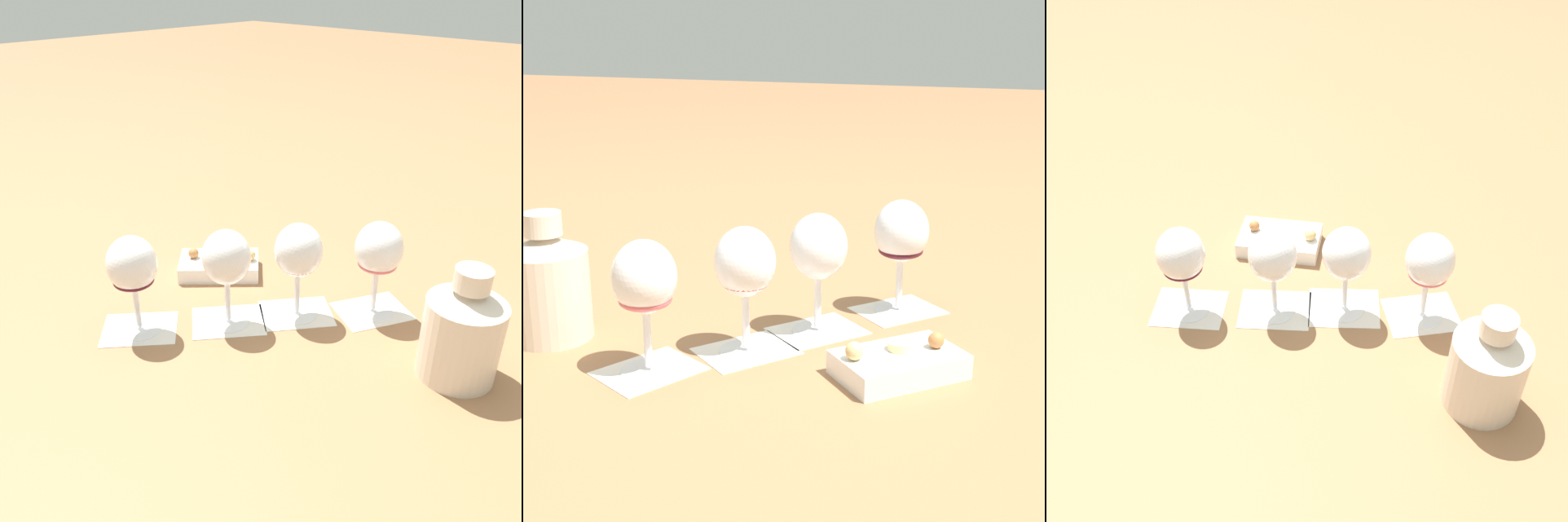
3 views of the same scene
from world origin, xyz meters
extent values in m
plane|color=#936642|center=(0.00, 0.00, 0.00)|extent=(8.00, 8.00, 0.00)
cube|color=silver|center=(-0.12, -0.15, 0.00)|extent=(0.14, 0.15, 0.00)
cube|color=silver|center=(-0.03, -0.05, 0.00)|extent=(0.15, 0.15, 0.00)
cube|color=silver|center=(0.03, 0.04, 0.00)|extent=(0.15, 0.15, 0.00)
cube|color=silver|center=(0.12, 0.16, 0.00)|extent=(0.15, 0.15, 0.00)
cylinder|color=white|center=(-0.12, -0.15, 0.00)|extent=(0.07, 0.07, 0.01)
cylinder|color=white|center=(-0.12, -0.15, 0.05)|extent=(0.01, 0.01, 0.08)
ellipsoid|color=white|center=(-0.12, -0.15, 0.12)|extent=(0.08, 0.08, 0.09)
ellipsoid|color=#D95E69|center=(-0.12, -0.15, 0.09)|extent=(0.06, 0.06, 0.02)
cylinder|color=white|center=(-0.03, -0.05, 0.00)|extent=(0.07, 0.07, 0.01)
cylinder|color=white|center=(-0.03, -0.05, 0.05)|extent=(0.01, 0.01, 0.08)
ellipsoid|color=white|center=(-0.03, -0.05, 0.12)|extent=(0.08, 0.08, 0.09)
ellipsoid|color=#A22D37|center=(-0.03, -0.05, 0.10)|extent=(0.06, 0.06, 0.03)
cylinder|color=white|center=(0.03, 0.04, 0.00)|extent=(0.07, 0.07, 0.01)
cylinder|color=white|center=(0.03, 0.04, 0.05)|extent=(0.01, 0.01, 0.08)
ellipsoid|color=white|center=(0.03, 0.04, 0.12)|extent=(0.08, 0.08, 0.09)
ellipsoid|color=maroon|center=(0.03, 0.04, 0.10)|extent=(0.06, 0.06, 0.04)
cylinder|color=white|center=(0.12, 0.16, 0.00)|extent=(0.07, 0.07, 0.01)
cylinder|color=white|center=(0.12, 0.16, 0.05)|extent=(0.01, 0.01, 0.08)
ellipsoid|color=white|center=(0.12, 0.16, 0.12)|extent=(0.08, 0.08, 0.09)
ellipsoid|color=#4B1323|center=(0.12, 0.16, 0.09)|extent=(0.06, 0.06, 0.02)
cylinder|color=beige|center=(-0.30, -0.10, 0.06)|extent=(0.11, 0.11, 0.12)
cone|color=beige|center=(-0.30, -0.10, 0.13)|extent=(0.11, 0.11, 0.02)
cylinder|color=beige|center=(-0.30, -0.10, 0.16)|extent=(0.05, 0.05, 0.03)
cube|color=white|center=(0.17, -0.06, 0.02)|extent=(0.17, 0.17, 0.03)
sphere|color=#DBB775|center=(0.12, -0.09, 0.04)|extent=(0.02, 0.02, 0.02)
cylinder|color=beige|center=(0.17, -0.05, 0.04)|extent=(0.03, 0.03, 0.01)
sphere|color=#B2703D|center=(0.21, -0.03, 0.04)|extent=(0.02, 0.02, 0.02)
camera|label=1|loc=(-0.54, 0.56, 0.53)|focal=38.00mm
camera|label=2|loc=(0.34, -0.94, 0.42)|focal=55.00mm
camera|label=3|loc=(-0.64, 0.46, 0.79)|focal=45.00mm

